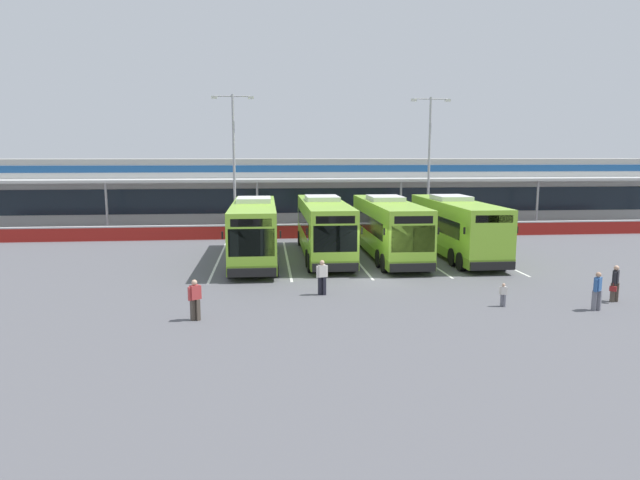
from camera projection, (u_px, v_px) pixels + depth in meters
name	position (u px, v px, depth m)	size (l,w,h in m)	color
ground_plane	(372.00, 278.00, 29.01)	(200.00, 200.00, 0.00)	#56565B
terminal_building	(321.00, 189.00, 55.03)	(70.00, 13.00, 6.00)	#B7B7B2
red_barrier_wall	(337.00, 230.00, 43.19)	(60.00, 0.40, 1.10)	maroon
coach_bus_leftmost	(254.00, 232.00, 33.61)	(2.99, 12.15, 3.78)	#8CC633
coach_bus_left_centre	(324.00, 229.00, 34.87)	(2.99, 12.15, 3.78)	#8CC633
coach_bus_centre	(388.00, 229.00, 34.85)	(2.99, 12.15, 3.78)	#8CC633
coach_bus_right_centre	(455.00, 228.00, 35.25)	(2.99, 12.15, 3.78)	#8CC633
bay_stripe_far_west	(219.00, 260.00, 34.12)	(0.14, 13.00, 0.01)	silver
bay_stripe_west	(287.00, 258.00, 34.52)	(0.14, 13.00, 0.01)	silver
bay_stripe_mid_west	(354.00, 257.00, 34.91)	(0.14, 13.00, 0.01)	silver
bay_stripe_centre	(419.00, 256.00, 35.31)	(0.14, 13.00, 0.01)	silver
bay_stripe_mid_east	(483.00, 255.00, 35.71)	(0.14, 13.00, 0.01)	silver
pedestrian_with_handbag	(615.00, 283.00, 24.25)	(0.57, 0.57, 1.62)	#4C4238
pedestrian_in_dark_coat	(597.00, 290.00, 22.90)	(0.47, 0.42, 1.62)	slate
pedestrian_child	(503.00, 294.00, 23.55)	(0.33, 0.22, 1.00)	slate
pedestrian_near_bin	(322.00, 276.00, 25.47)	(0.54, 0.30, 1.62)	black
pedestrian_approaching_bus	(195.00, 298.00, 21.52)	(0.50, 0.37, 1.62)	#4C4238
lamp_post_west	(234.00, 156.00, 43.47)	(3.24, 0.28, 11.00)	#9E9EA3
lamp_post_centre	(429.00, 156.00, 45.55)	(3.24, 0.28, 11.00)	#9E9EA3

